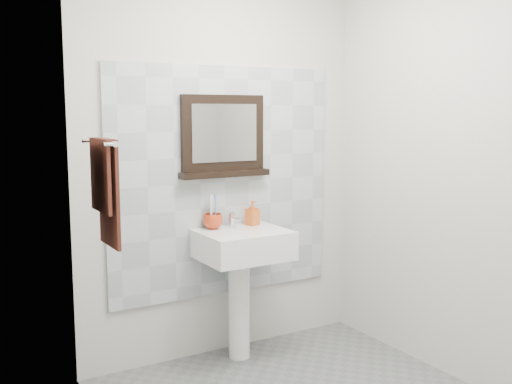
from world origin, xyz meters
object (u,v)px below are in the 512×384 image
Objects in this scene: pedestal_sink at (242,258)px; framed_mirror at (223,138)px; soap_dispenser at (252,213)px; toothbrush_cup at (213,221)px; hand_towel at (105,184)px.

framed_mirror is (-0.04, 0.19, 0.76)m from pedestal_sink.
framed_mirror is (-0.18, 0.07, 0.50)m from soap_dispenser.
pedestal_sink is 0.78m from framed_mirror.
toothbrush_cup is 0.20× the size of framed_mirror.
hand_towel is at bearing -176.19° from soap_dispenser.
hand_towel is (-0.92, -0.48, -0.19)m from framed_mirror.
pedestal_sink is 7.71× the size of toothbrush_cup.
framed_mirror reaches higher than toothbrush_cup.
toothbrush_cup is 0.98m from hand_towel.
framed_mirror is 1.05m from hand_towel.
framed_mirror is 1.13× the size of hand_towel.
soap_dispenser is at bearing 39.61° from pedestal_sink.
toothbrush_cup is (-0.14, 0.14, 0.23)m from pedestal_sink.
soap_dispenser is (0.14, 0.12, 0.27)m from pedestal_sink.
soap_dispenser is at bearing 20.59° from hand_towel.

